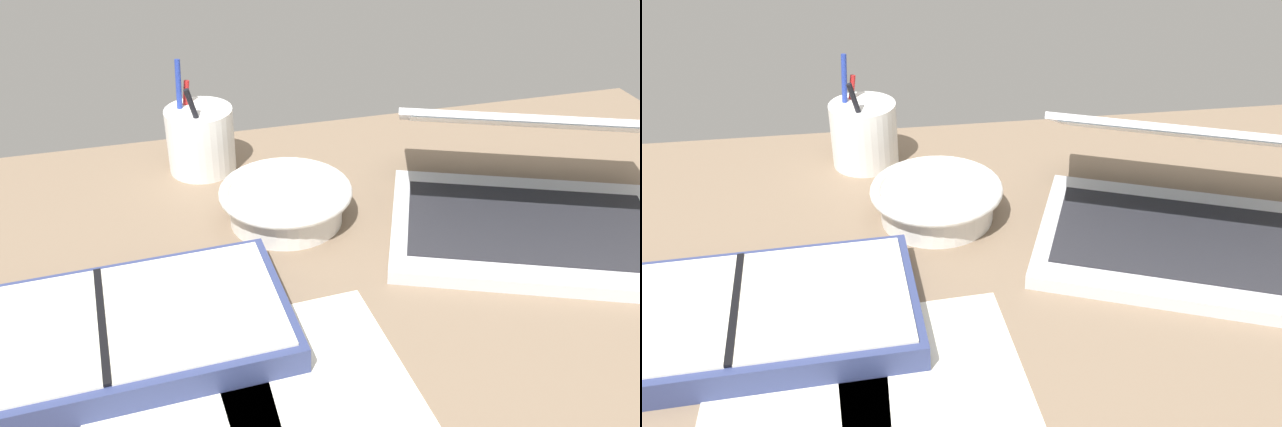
% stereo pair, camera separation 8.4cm
% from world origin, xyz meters
% --- Properties ---
extents(desk_top, '(1.40, 1.00, 0.02)m').
position_xyz_m(desk_top, '(0.00, 0.00, 0.01)').
color(desk_top, '#75604C').
rests_on(desk_top, ground).
extents(laptop, '(0.44, 0.42, 0.19)m').
position_xyz_m(laptop, '(0.29, 0.11, 0.07)').
color(laptop, silver).
rests_on(laptop, desk_top).
extents(bowl, '(0.18, 0.18, 0.05)m').
position_xyz_m(bowl, '(-0.01, 0.21, 0.05)').
color(bowl, silver).
rests_on(bowl, desk_top).
extents(pen_cup, '(0.10, 0.10, 0.17)m').
position_xyz_m(pen_cup, '(-0.10, 0.38, 0.07)').
color(pen_cup, white).
rests_on(pen_cup, desk_top).
extents(planner, '(0.40, 0.22, 0.04)m').
position_xyz_m(planner, '(-0.25, 0.02, 0.04)').
color(planner, navy).
rests_on(planner, desk_top).
extents(paper_sheet_front, '(0.20, 0.29, 0.00)m').
position_xyz_m(paper_sheet_front, '(-0.05, -0.11, 0.02)').
color(paper_sheet_front, silver).
rests_on(paper_sheet_front, desk_top).
extents(paper_sheet_beside_planner, '(0.18, 0.26, 0.00)m').
position_xyz_m(paper_sheet_beside_planner, '(-0.19, -0.11, 0.02)').
color(paper_sheet_beside_planner, silver).
rests_on(paper_sheet_beside_planner, desk_top).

